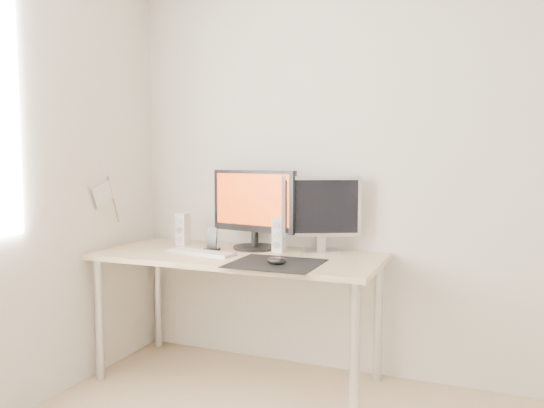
% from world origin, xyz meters
% --- Properties ---
extents(wall_back, '(3.50, 0.00, 3.50)m').
position_xyz_m(wall_back, '(0.00, 1.75, 1.25)').
color(wall_back, white).
rests_on(wall_back, ground).
extents(mousepad, '(0.45, 0.40, 0.00)m').
position_xyz_m(mousepad, '(-0.63, 1.19, 0.73)').
color(mousepad, black).
rests_on(mousepad, desk).
extents(mouse, '(0.10, 0.06, 0.04)m').
position_xyz_m(mouse, '(-0.61, 1.16, 0.75)').
color(mouse, black).
rests_on(mouse, mousepad).
extents(desk, '(1.60, 0.70, 0.73)m').
position_xyz_m(desk, '(-0.93, 1.38, 0.65)').
color(desk, '#D1B587').
rests_on(desk, ground).
extents(main_monitor, '(0.55, 0.30, 0.47)m').
position_xyz_m(main_monitor, '(-0.91, 1.55, 0.98)').
color(main_monitor, black).
rests_on(main_monitor, desk).
extents(second_monitor, '(0.43, 0.24, 0.43)m').
position_xyz_m(second_monitor, '(-0.51, 1.59, 0.97)').
color(second_monitor, silver).
rests_on(second_monitor, desk).
extents(speaker_left, '(0.06, 0.08, 0.20)m').
position_xyz_m(speaker_left, '(-1.37, 1.51, 0.83)').
color(speaker_left, white).
rests_on(speaker_left, desk).
extents(speaker_right, '(0.06, 0.08, 0.20)m').
position_xyz_m(speaker_right, '(-0.74, 1.52, 0.83)').
color(speaker_right, white).
rests_on(speaker_right, desk).
extents(keyboard, '(0.43, 0.18, 0.02)m').
position_xyz_m(keyboard, '(-1.13, 1.30, 0.74)').
color(keyboard, silver).
rests_on(keyboard, desk).
extents(phone_dock, '(0.08, 0.07, 0.14)m').
position_xyz_m(phone_dock, '(-1.11, 1.41, 0.77)').
color(phone_dock, black).
rests_on(phone_dock, desk).
extents(pennant, '(0.01, 0.23, 0.29)m').
position_xyz_m(pennant, '(-1.72, 1.24, 1.05)').
color(pennant, '#A57F54').
rests_on(pennant, wall_left).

